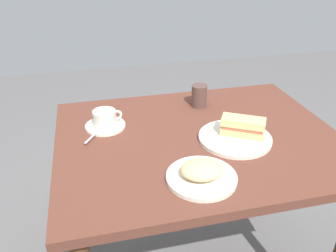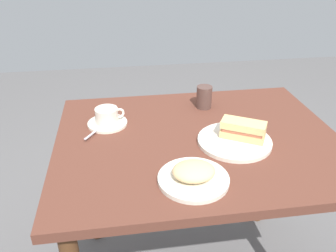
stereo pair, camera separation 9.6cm
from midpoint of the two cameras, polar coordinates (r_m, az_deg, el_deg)
name	(u,v)px [view 1 (the left image)]	position (r m, az deg, el deg)	size (l,w,h in m)	color
dining_table	(198,161)	(1.31, 2.81, -5.74)	(1.01, 0.79, 0.76)	brown
sandwich_plate	(235,138)	(1.23, 8.74, -2.02)	(0.26, 0.26, 0.01)	silver
sandwich_front	(243,126)	(1.23, 10.02, -0.13)	(0.16, 0.13, 0.06)	#DEB572
coffee_saucer	(105,126)	(1.33, -12.27, -0.02)	(0.15, 0.15, 0.01)	silver
coffee_cup	(105,117)	(1.31, -12.37, 1.34)	(0.11, 0.09, 0.06)	silver
spoon	(95,134)	(1.27, -14.04, -1.33)	(0.06, 0.09, 0.01)	silver
side_plate	(201,178)	(1.03, 2.84, -8.50)	(0.21, 0.21, 0.01)	silver
side_food_pile	(202,169)	(1.01, 2.88, -7.20)	(0.13, 0.11, 0.04)	#E1B980
drinking_glass	(199,96)	(1.45, 3.24, 4.92)	(0.06, 0.06, 0.09)	brown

